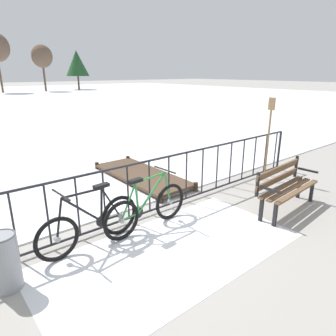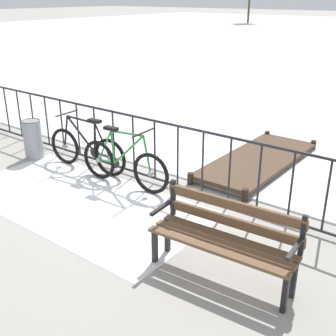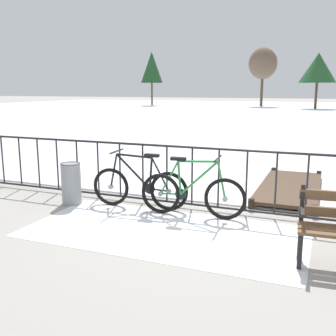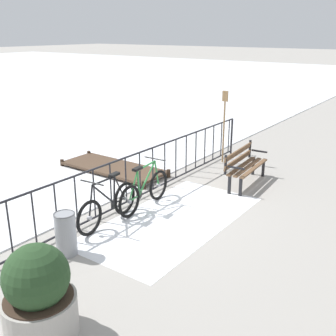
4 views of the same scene
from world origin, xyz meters
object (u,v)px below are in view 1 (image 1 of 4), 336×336
Objects in this scene: bicycle_second at (147,208)px; oar_upright at (269,134)px; trash_bin at (5,262)px; bicycle_near_railing at (91,224)px; park_bench at (285,184)px.

oar_upright reaches higher than bicycle_second.
oar_upright is at bearing 2.91° from trash_bin.
bicycle_near_railing is 1.00× the size of bicycle_second.
bicycle_second is 2.20m from trash_bin.
oar_upright is at bearing 2.76° from bicycle_second.
park_bench is at bearing -135.22° from oar_upright.
bicycle_near_railing is at bearing 161.60° from park_bench.
bicycle_second is (0.97, -0.10, 0.00)m from bicycle_near_railing.
oar_upright is (5.89, 0.30, 0.76)m from trash_bin.
park_bench is 0.82× the size of oar_upright.
park_bench is at bearing -18.40° from bicycle_near_railing.
bicycle_near_railing and bicycle_second have the same top height.
park_bench is 2.23× the size of trash_bin.
bicycle_second is 0.86× the size of oar_upright.
park_bench is at bearing -11.19° from trash_bin.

